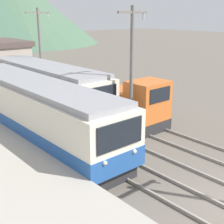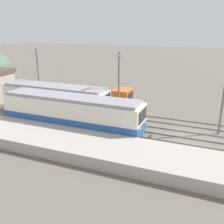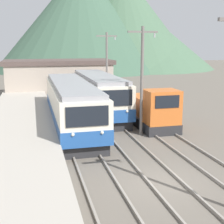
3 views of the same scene
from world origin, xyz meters
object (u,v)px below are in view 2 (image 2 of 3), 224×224
Objects in this scene: commuter_train_left at (72,114)px; catenary_mast_mid at (119,84)px; commuter_train_center at (56,102)px; catenary_mast_near at (224,93)px; shunting_locomotive at (109,103)px; catenary_mast_far at (39,77)px.

catenary_mast_mid is (4.31, -3.12, 2.31)m from commuter_train_left.
commuter_train_center reaches higher than commuter_train_left.
commuter_train_left is 1.96× the size of catenary_mast_mid.
catenary_mast_near is 1.00× the size of catenary_mast_mid.
catenary_mast_mid is (-1.49, -1.78, 2.69)m from shunting_locomotive.
catenary_mast_near is (-1.49, -11.78, 2.69)m from shunting_locomotive.
shunting_locomotive is 0.82× the size of catenary_mast_near.
commuter_train_center is 5.88m from shunting_locomotive.
catenary_mast_near is (1.51, -16.82, 2.26)m from commuter_train_center.
catenary_mast_near reaches higher than commuter_train_left.
catenary_mast_far is at bearing 57.93° from commuter_train_left.
commuter_train_center is 7.34m from catenary_mast_mid.
catenary_mast_mid is (1.51, -6.82, 2.26)m from commuter_train_center.
commuter_train_center is (2.80, 3.70, 0.04)m from commuter_train_left.
commuter_train_center is at bearing -115.41° from catenary_mast_far.
commuter_train_left is at bearing 108.18° from catenary_mast_near.
catenary_mast_mid reaches higher than commuter_train_center.
catenary_mast_far is (0.00, 9.99, 0.00)m from catenary_mast_mid.
catenary_mast_far is (-1.49, 8.21, 2.69)m from shunting_locomotive.
shunting_locomotive is 0.82× the size of catenary_mast_far.
catenary_mast_far is (1.51, 3.17, 2.26)m from commuter_train_center.
shunting_locomotive is at bearing 50.08° from catenary_mast_mid.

